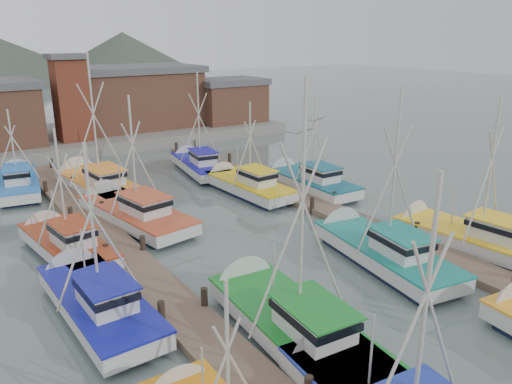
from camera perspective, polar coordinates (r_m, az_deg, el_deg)
ground at (r=26.86m, az=3.48°, el=-8.04°), size 260.00×260.00×0.00m
dock_left at (r=26.98m, az=-13.97°, el=-7.94°), size 2.30×46.00×1.50m
dock_right at (r=33.83m, az=8.75°, el=-2.28°), size 2.30×46.00×1.50m
quay at (r=59.07m, az=-19.01°, el=5.95°), size 44.00×16.00×1.20m
shed_center at (r=60.25m, az=-13.84°, el=10.56°), size 14.84×9.54×6.90m
shed_right at (r=62.42m, az=-3.16°, el=10.48°), size 8.48×6.36×5.20m
lookout_tower at (r=54.00m, az=-20.42°, el=10.13°), size 3.60×3.60×8.50m
boat_4 at (r=20.64m, az=3.64°, el=-14.40°), size 4.46×10.22×11.19m
boat_5 at (r=27.47m, az=13.79°, el=-6.36°), size 4.44×10.01×10.16m
boat_6 at (r=23.11m, az=-17.92°, el=-11.57°), size 3.55×9.25×8.48m
boat_7 at (r=30.67m, az=22.98°, el=-4.73°), size 3.95×9.84×9.56m
boat_8 at (r=33.09m, az=-14.09°, el=-2.21°), size 4.78×10.59×9.14m
boat_9 at (r=37.84m, az=-1.28°, el=0.84°), size 3.19×9.06×7.75m
boat_10 at (r=29.39m, az=-21.12°, el=-5.48°), size 3.69×8.79×7.83m
boat_11 at (r=39.05m, az=5.86°, el=1.29°), size 3.39×9.26×8.14m
boat_12 at (r=40.21m, az=-17.84°, el=1.01°), size 4.55×10.67×11.40m
boat_13 at (r=43.99m, az=-6.68°, el=3.14°), size 3.97×9.05×9.38m
boat_14 at (r=42.61m, az=-25.52°, el=1.01°), size 4.03×9.28×7.17m
gull_near at (r=24.32m, az=4.85°, el=6.80°), size 1.55×0.65×0.24m
gull_far at (r=30.69m, az=6.61°, el=8.15°), size 1.55×0.65×0.24m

